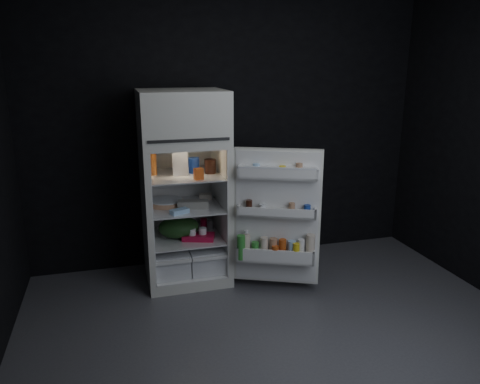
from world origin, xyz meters
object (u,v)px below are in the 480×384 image
object	(u,v)px
refrigerator	(184,181)
yogurt_tray	(199,237)
milk_jug	(181,162)
egg_carton	(193,204)
fridge_door	(277,221)

from	to	relation	value
refrigerator	yogurt_tray	xyz separation A→B (m)	(0.10, -0.16, -0.50)
refrigerator	milk_jug	xyz separation A→B (m)	(-0.03, -0.04, 0.19)
milk_jug	egg_carton	world-z (taller)	milk_jug
milk_jug	yogurt_tray	world-z (taller)	milk_jug
refrigerator	milk_jug	distance (m)	0.20
refrigerator	fridge_door	size ratio (longest dim) A/B	1.46
fridge_door	refrigerator	bearing A→B (deg)	143.58
fridge_door	yogurt_tray	distance (m)	0.76
fridge_door	milk_jug	size ratio (longest dim) A/B	5.08
egg_carton	yogurt_tray	xyz separation A→B (m)	(0.04, -0.03, -0.31)
milk_jug	yogurt_tray	size ratio (longest dim) A/B	0.83
fridge_door	egg_carton	size ratio (longest dim) A/B	4.36
yogurt_tray	egg_carton	bearing A→B (deg)	161.87
yogurt_tray	refrigerator	bearing A→B (deg)	140.46
milk_jug	yogurt_tray	xyz separation A→B (m)	(0.13, -0.11, -0.69)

